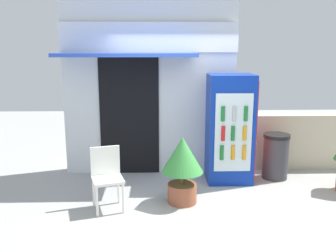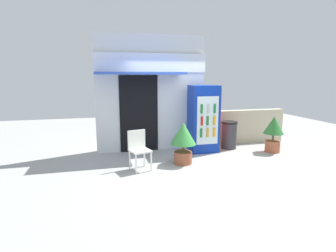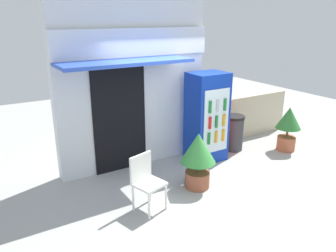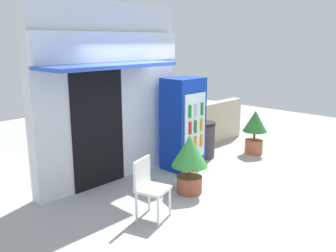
{
  "view_description": "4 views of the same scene",
  "coord_description": "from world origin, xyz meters",
  "px_view_note": "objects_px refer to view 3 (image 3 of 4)",
  "views": [
    {
      "loc": [
        -0.46,
        -5.15,
        2.31
      ],
      "look_at": [
        -0.28,
        0.29,
        1.12
      ],
      "focal_mm": 39.7,
      "sensor_mm": 36.0,
      "label": 1
    },
    {
      "loc": [
        -1.97,
        -5.93,
        2.1
      ],
      "look_at": [
        -0.39,
        0.3,
        0.89
      ],
      "focal_mm": 28.78,
      "sensor_mm": 36.0,
      "label": 2
    },
    {
      "loc": [
        -3.22,
        -4.17,
        2.9
      ],
      "look_at": [
        -0.46,
        0.41,
        1.1
      ],
      "focal_mm": 35.18,
      "sensor_mm": 36.0,
      "label": 3
    },
    {
      "loc": [
        -4.57,
        -3.7,
        2.56
      ],
      "look_at": [
        -0.13,
        0.49,
        1.1
      ],
      "focal_mm": 38.91,
      "sensor_mm": 36.0,
      "label": 4
    }
  ],
  "objects_px": {
    "trash_bin": "(233,133)",
    "drink_cooler": "(207,117)",
    "plastic_chair": "(146,178)",
    "potted_plant_near_shop": "(198,155)",
    "potted_plant_curbside": "(288,125)"
  },
  "relations": [
    {
      "from": "plastic_chair",
      "to": "potted_plant_curbside",
      "type": "height_order",
      "value": "potted_plant_curbside"
    },
    {
      "from": "potted_plant_near_shop",
      "to": "potted_plant_curbside",
      "type": "xyz_separation_m",
      "value": [
        2.71,
        0.34,
        -0.01
      ]
    },
    {
      "from": "drink_cooler",
      "to": "trash_bin",
      "type": "relative_size",
      "value": 2.31
    },
    {
      "from": "drink_cooler",
      "to": "plastic_chair",
      "type": "distance_m",
      "value": 2.25
    },
    {
      "from": "drink_cooler",
      "to": "potted_plant_curbside",
      "type": "bearing_deg",
      "value": -16.68
    },
    {
      "from": "drink_cooler",
      "to": "potted_plant_near_shop",
      "type": "xyz_separation_m",
      "value": [
        -0.87,
        -0.9,
        -0.31
      ]
    },
    {
      "from": "plastic_chair",
      "to": "trash_bin",
      "type": "relative_size",
      "value": 1.11
    },
    {
      "from": "drink_cooler",
      "to": "trash_bin",
      "type": "xyz_separation_m",
      "value": [
        0.84,
        0.1,
        -0.52
      ]
    },
    {
      "from": "potted_plant_curbside",
      "to": "trash_bin",
      "type": "distance_m",
      "value": 1.21
    },
    {
      "from": "plastic_chair",
      "to": "trash_bin",
      "type": "bearing_deg",
      "value": 21.97
    },
    {
      "from": "trash_bin",
      "to": "potted_plant_curbside",
      "type": "bearing_deg",
      "value": -33.01
    },
    {
      "from": "potted_plant_curbside",
      "to": "drink_cooler",
      "type": "bearing_deg",
      "value": 163.32
    },
    {
      "from": "potted_plant_near_shop",
      "to": "trash_bin",
      "type": "relative_size",
      "value": 1.26
    },
    {
      "from": "plastic_chair",
      "to": "potted_plant_near_shop",
      "type": "height_order",
      "value": "potted_plant_near_shop"
    },
    {
      "from": "trash_bin",
      "to": "drink_cooler",
      "type": "bearing_deg",
      "value": -173.21
    }
  ]
}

